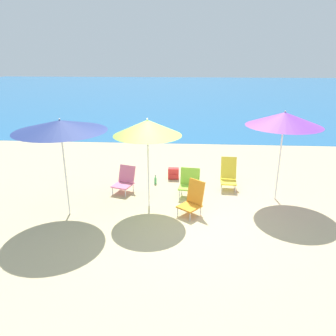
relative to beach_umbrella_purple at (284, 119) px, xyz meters
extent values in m
plane|color=#C6B284|center=(-2.58, -1.05, -2.09)|extent=(60.00, 60.00, 0.00)
cube|color=#23669E|center=(-2.58, 25.31, -2.09)|extent=(60.00, 40.00, 0.01)
cylinder|color=white|center=(0.00, 0.00, -1.13)|extent=(0.04, 0.04, 1.93)
cone|color=purple|center=(0.00, 0.00, 0.00)|extent=(1.83, 1.83, 0.34)
sphere|color=white|center=(0.00, 0.00, 0.19)|extent=(0.04, 0.04, 0.04)
cylinder|color=white|center=(-3.23, -0.65, -1.19)|extent=(0.04, 0.04, 1.80)
cone|color=#8ECC3D|center=(-3.23, -0.65, -0.11)|extent=(1.59, 1.59, 0.36)
sphere|color=white|center=(-3.23, -0.65, 0.09)|extent=(0.04, 0.04, 0.04)
cylinder|color=white|center=(-5.05, -1.20, -1.09)|extent=(0.04, 0.04, 2.00)
cone|color=navy|center=(-5.05, -1.20, 0.02)|extent=(2.02, 2.02, 0.24)
sphere|color=white|center=(-5.05, -1.20, 0.16)|extent=(0.04, 0.04, 0.04)
cylinder|color=silver|center=(-2.50, -1.11, -1.99)|extent=(0.02, 0.02, 0.20)
cylinder|color=silver|center=(-2.21, -1.34, -1.99)|extent=(0.02, 0.02, 0.20)
cylinder|color=silver|center=(-2.25, -0.80, -1.99)|extent=(0.02, 0.02, 0.20)
cylinder|color=silver|center=(-1.96, -1.03, -1.99)|extent=(0.02, 0.02, 0.20)
cube|color=orange|center=(-2.23, -1.07, -1.87)|extent=(0.63, 0.64, 0.04)
cube|color=orange|center=(-2.09, -0.89, -1.57)|extent=(0.43, 0.38, 0.57)
cylinder|color=silver|center=(-1.35, 0.34, -1.98)|extent=(0.02, 0.02, 0.22)
cylinder|color=silver|center=(-0.99, 0.32, -1.98)|extent=(0.02, 0.02, 0.22)
cylinder|color=silver|center=(-1.33, 0.75, -1.98)|extent=(0.02, 0.02, 0.22)
cylinder|color=silver|center=(-0.97, 0.73, -1.98)|extent=(0.02, 0.02, 0.22)
cube|color=yellow|center=(-1.16, 0.53, -1.86)|extent=(0.45, 0.50, 0.04)
cube|color=yellow|center=(-1.15, 0.77, -1.53)|extent=(0.44, 0.28, 0.59)
cylinder|color=silver|center=(-4.29, -0.02, -1.99)|extent=(0.02, 0.02, 0.20)
cylinder|color=silver|center=(-3.92, -0.14, -1.99)|extent=(0.02, 0.02, 0.20)
cylinder|color=silver|center=(-4.16, 0.39, -1.99)|extent=(0.02, 0.02, 0.20)
cylinder|color=silver|center=(-3.78, 0.27, -1.99)|extent=(0.02, 0.02, 0.20)
cube|color=pink|center=(-4.04, 0.13, -1.87)|extent=(0.60, 0.63, 0.04)
cube|color=pink|center=(-3.96, 0.37, -1.63)|extent=(0.50, 0.32, 0.44)
cylinder|color=silver|center=(-2.49, -0.22, -1.96)|extent=(0.02, 0.02, 0.26)
cylinder|color=silver|center=(-2.06, -0.28, -1.96)|extent=(0.02, 0.02, 0.26)
cylinder|color=silver|center=(-2.44, 0.15, -1.96)|extent=(0.02, 0.02, 0.26)
cylinder|color=silver|center=(-2.01, 0.09, -1.96)|extent=(0.02, 0.02, 0.26)
cube|color=#8ECC3D|center=(-2.25, -0.06, -1.81)|extent=(0.56, 0.50, 0.04)
cube|color=#8ECC3D|center=(-2.22, 0.16, -1.57)|extent=(0.52, 0.17, 0.44)
cube|color=red|center=(-2.72, 1.27, -1.93)|extent=(0.32, 0.19, 0.33)
cube|color=red|center=(-2.72, 1.16, -1.99)|extent=(0.22, 0.03, 0.15)
cylinder|color=#4CB266|center=(-3.22, 0.82, -2.00)|extent=(0.07, 0.07, 0.18)
cylinder|color=#4CB266|center=(-3.22, 0.82, -1.88)|extent=(0.03, 0.03, 0.06)
cylinder|color=black|center=(-3.22, 0.82, -1.84)|extent=(0.04, 0.04, 0.02)
camera|label=1|loc=(-2.25, -7.96, 1.50)|focal=35.00mm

